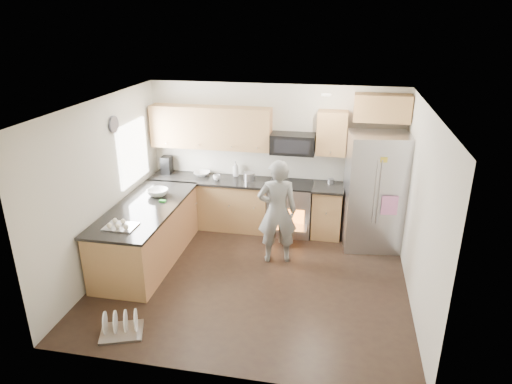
% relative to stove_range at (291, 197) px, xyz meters
% --- Properties ---
extents(ground, '(4.50, 4.50, 0.00)m').
position_rel_stove_range_xyz_m(ground, '(-0.35, -1.69, -0.68)').
color(ground, black).
rests_on(ground, ground).
extents(room_shell, '(4.54, 4.04, 2.62)m').
position_rel_stove_range_xyz_m(room_shell, '(-0.39, -1.68, 1.00)').
color(room_shell, beige).
rests_on(room_shell, ground).
extents(back_cabinet_run, '(4.45, 0.64, 2.50)m').
position_rel_stove_range_xyz_m(back_cabinet_run, '(-0.93, 0.06, 0.29)').
color(back_cabinet_run, '#AE6F45').
rests_on(back_cabinet_run, ground).
extents(peninsula, '(0.96, 2.36, 1.03)m').
position_rel_stove_range_xyz_m(peninsula, '(-2.10, -1.44, -0.21)').
color(peninsula, '#AE6F45').
rests_on(peninsula, ground).
extents(stove_range, '(0.76, 0.97, 1.79)m').
position_rel_stove_range_xyz_m(stove_range, '(0.00, 0.00, 0.00)').
color(stove_range, '#B7B7BC').
rests_on(stove_range, ground).
extents(refrigerator, '(1.04, 0.86, 1.95)m').
position_rel_stove_range_xyz_m(refrigerator, '(1.42, -0.24, 0.30)').
color(refrigerator, '#B7B7BC').
rests_on(refrigerator, ground).
extents(person, '(0.69, 0.53, 1.69)m').
position_rel_stove_range_xyz_m(person, '(-0.08, -1.07, 0.17)').
color(person, gray).
rests_on(person, ground).
extents(dish_rack, '(0.62, 0.56, 0.32)m').
position_rel_stove_range_xyz_m(dish_rack, '(-1.70, -3.24, -0.59)').
color(dish_rack, '#B7B7BC').
rests_on(dish_rack, ground).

